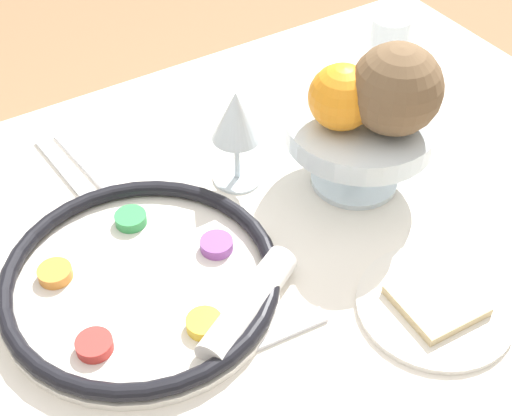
{
  "coord_description": "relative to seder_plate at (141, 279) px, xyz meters",
  "views": [
    {
      "loc": [
        -0.31,
        -0.56,
        1.42
      ],
      "look_at": [
        0.04,
        -0.0,
        0.8
      ],
      "focal_mm": 50.0,
      "sensor_mm": 36.0,
      "label": 1
    }
  ],
  "objects": [
    {
      "name": "cup_far",
      "position": [
        0.58,
        0.25,
        0.02
      ],
      "size": [
        0.07,
        0.07,
        0.08
      ],
      "color": "silver",
      "rests_on": "dining_table"
    },
    {
      "name": "spoon",
      "position": [
        0.09,
        -0.14,
        -0.01
      ],
      "size": [
        0.15,
        0.03,
        0.01
      ],
      "color": "silver",
      "rests_on": "dining_table"
    },
    {
      "name": "dining_table",
      "position": [
        0.13,
        0.01,
        -0.39
      ],
      "size": [
        1.27,
        0.81,
        0.76
      ],
      "color": "silver",
      "rests_on": "ground_plane"
    },
    {
      "name": "fork_left",
      "position": [
        -0.0,
        0.26,
        -0.01
      ],
      "size": [
        0.03,
        0.16,
        0.01
      ],
      "color": "silver",
      "rests_on": "dining_table"
    },
    {
      "name": "coconut",
      "position": [
        0.35,
        -0.01,
        0.15
      ],
      "size": [
        0.12,
        0.12,
        0.12
      ],
      "color": "brown",
      "rests_on": "fruit_stand"
    },
    {
      "name": "wine_glass",
      "position": [
        0.2,
        0.11,
        0.09
      ],
      "size": [
        0.07,
        0.07,
        0.14
      ],
      "color": "silver",
      "rests_on": "dining_table"
    },
    {
      "name": "orange_fruit",
      "position": [
        0.3,
        0.02,
        0.14
      ],
      "size": [
        0.09,
        0.09,
        0.09
      ],
      "color": "orange",
      "rests_on": "fruit_stand"
    },
    {
      "name": "fruit_stand",
      "position": [
        0.34,
        0.02,
        0.07
      ],
      "size": [
        0.2,
        0.2,
        0.11
      ],
      "color": "silver",
      "rests_on": "dining_table"
    },
    {
      "name": "seder_plate",
      "position": [
        0.0,
        0.0,
        0.0
      ],
      "size": [
        0.33,
        0.33,
        0.03
      ],
      "color": "silver",
      "rests_on": "dining_table"
    },
    {
      "name": "bread_plate",
      "position": [
        0.28,
        -0.21,
        -0.01
      ],
      "size": [
        0.19,
        0.19,
        0.02
      ],
      "color": "silver",
      "rests_on": "dining_table"
    },
    {
      "name": "napkin_roll",
      "position": [
        0.09,
        -0.1,
        0.0
      ],
      "size": [
        0.17,
        0.11,
        0.04
      ],
      "color": "white",
      "rests_on": "dining_table"
    },
    {
      "name": "fork_right",
      "position": [
        0.03,
        0.26,
        -0.01
      ],
      "size": [
        0.04,
        0.16,
        0.01
      ],
      "color": "silver",
      "rests_on": "dining_table"
    }
  ]
}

